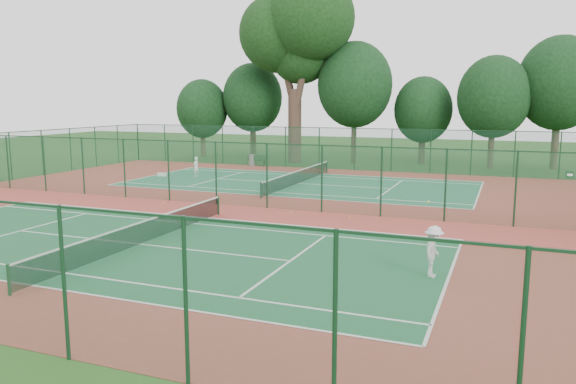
% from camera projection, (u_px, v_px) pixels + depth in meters
% --- Properties ---
extents(ground, '(120.00, 120.00, 0.00)m').
position_uv_depth(ground, '(241.00, 206.00, 30.70)').
color(ground, '#204917').
rests_on(ground, ground).
extents(red_pad, '(40.00, 36.00, 0.01)m').
position_uv_depth(red_pad, '(241.00, 206.00, 30.69)').
color(red_pad, maroon).
rests_on(red_pad, ground).
extents(court_near, '(23.77, 10.97, 0.01)m').
position_uv_depth(court_near, '(142.00, 244.00, 22.43)').
color(court_near, '#1B5732').
rests_on(court_near, red_pad).
extents(court_far, '(23.77, 10.97, 0.01)m').
position_uv_depth(court_far, '(299.00, 184.00, 38.95)').
color(court_far, '#1F6544').
rests_on(court_far, red_pad).
extents(fence_north, '(40.00, 0.09, 3.50)m').
position_uv_depth(fence_north, '(337.00, 148.00, 46.93)').
color(fence_north, '#17462E').
rests_on(fence_north, ground).
extents(fence_divider, '(40.00, 0.09, 3.50)m').
position_uv_depth(fence_divider, '(241.00, 174.00, 30.41)').
color(fence_divider, '#1B532E').
rests_on(fence_divider, ground).
extents(tennis_net_near, '(0.10, 12.90, 0.97)m').
position_uv_depth(tennis_net_near, '(141.00, 231.00, 22.35)').
color(tennis_net_near, '#153B1D').
rests_on(tennis_net_near, ground).
extents(tennis_net_far, '(0.10, 12.90, 0.97)m').
position_uv_depth(tennis_net_far, '(299.00, 176.00, 38.87)').
color(tennis_net_far, '#143922').
rests_on(tennis_net_far, ground).
extents(player_near, '(0.71, 1.14, 1.69)m').
position_uv_depth(player_near, '(434.00, 252.00, 18.15)').
color(player_near, silver).
rests_on(player_near, court_near).
extents(player_far, '(0.44, 0.60, 1.52)m').
position_uv_depth(player_far, '(196.00, 167.00, 42.24)').
color(player_far, white).
rests_on(player_far, court_far).
extents(trash_bin, '(0.65, 0.65, 1.02)m').
position_uv_depth(trash_bin, '(252.00, 160.00, 49.44)').
color(trash_bin, slate).
rests_on(trash_bin, red_pad).
extents(bench, '(1.62, 0.57, 0.98)m').
position_uv_depth(bench, '(257.00, 160.00, 49.30)').
color(bench, '#113319').
rests_on(bench, red_pad).
extents(kit_bag, '(0.74, 0.39, 0.26)m').
position_uv_depth(kit_bag, '(162.00, 174.00, 42.76)').
color(kit_bag, silver).
rests_on(kit_bag, red_pad).
extents(stray_ball_a, '(0.07, 0.07, 0.07)m').
position_uv_depth(stray_ball_a, '(291.00, 213.00, 28.64)').
color(stray_ball_a, '#D6F138').
rests_on(stray_ball_a, red_pad).
extents(stray_ball_b, '(0.07, 0.07, 0.07)m').
position_uv_depth(stray_ball_b, '(350.00, 217.00, 27.65)').
color(stray_ball_b, '#CED431').
rests_on(stray_ball_b, red_pad).
extents(stray_ball_c, '(0.06, 0.06, 0.06)m').
position_uv_depth(stray_ball_c, '(164.00, 202.00, 31.62)').
color(stray_ball_c, '#E9F438').
rests_on(stray_ball_c, red_pad).
extents(big_tree, '(10.95, 8.01, 16.82)m').
position_uv_depth(big_tree, '(297.00, 32.00, 50.97)').
color(big_tree, '#3B2820').
rests_on(big_tree, ground).
extents(evergreen_row, '(39.00, 5.00, 12.00)m').
position_uv_depth(evergreen_row, '(361.00, 162.00, 52.77)').
color(evergreen_row, black).
rests_on(evergreen_row, ground).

